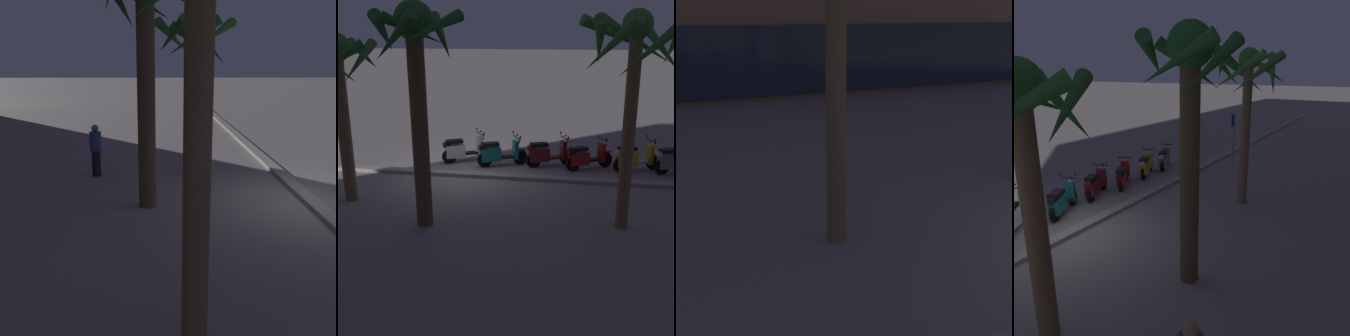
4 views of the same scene
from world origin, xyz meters
TOP-DOWN VIEW (x-y plane):
  - ground_plane at (0.00, 0.00)m, footprint 200.00×200.00m
  - curb_strip at (0.00, 0.13)m, footprint 60.00×0.36m
  - scooter_yellow_far_back at (-5.63, -1.36)m, footprint 1.66×0.89m
  - scooter_red_gap_after_mid at (-4.02, -1.28)m, footprint 1.60×1.05m
  - scooter_maroon_mid_front at (-2.67, -1.38)m, footprint 1.68×0.90m
  - scooter_teal_tail_end at (-0.99, -1.15)m, footprint 1.68×0.94m
  - scooter_white_lead_nearest at (0.38, -1.43)m, footprint 1.64×1.05m
  - palm_tree_far_corner at (2.54, 2.72)m, footprint 2.31×2.33m
  - palm_tree_by_mall_entrance at (-4.87, 3.26)m, footprint 2.50×2.51m
  - palm_tree_mid_walkway at (-0.10, 3.96)m, footprint 2.16×2.18m

SIDE VIEW (x-z plane):
  - ground_plane at x=0.00m, z-range 0.00..0.00m
  - curb_strip at x=0.00m, z-range 0.00..0.12m
  - scooter_red_gap_after_mid at x=-4.02m, z-range -0.08..0.97m
  - scooter_white_lead_nearest at x=0.38m, z-range -0.13..1.05m
  - scooter_yellow_far_back at x=-5.63m, z-range -0.12..1.05m
  - scooter_teal_tail_end at x=-0.99m, z-range -0.12..1.05m
  - scooter_maroon_mid_front at x=-2.67m, z-range -0.12..1.05m
  - palm_tree_far_corner at x=2.54m, z-range 1.13..5.70m
  - palm_tree_mid_walkway at x=-0.10m, z-range 1.21..6.45m
  - palm_tree_by_mall_entrance at x=-4.87m, z-range 1.39..6.45m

